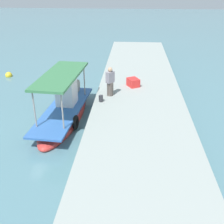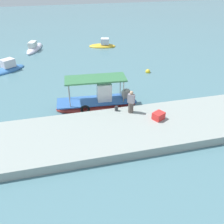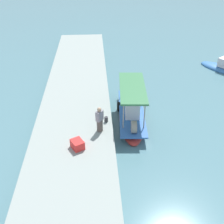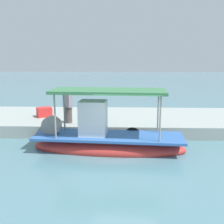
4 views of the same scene
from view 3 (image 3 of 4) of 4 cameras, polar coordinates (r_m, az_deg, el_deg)
name	(u,v)px [view 3 (image 3 of 4)]	position (r m, az deg, el deg)	size (l,w,h in m)	color
ground_plane	(135,113)	(20.40, 4.85, -0.21)	(120.00, 120.00, 0.00)	slate
dock_quay	(75,112)	(20.10, -7.67, 0.08)	(36.00, 5.14, 0.61)	#98A19C
main_fishing_boat	(131,114)	(19.41, 4.07, -0.41)	(6.56, 2.19, 2.92)	red
fisherman_near_bollard	(100,120)	(17.04, -2.60, -1.78)	(0.54, 0.54, 1.72)	#554B45
mooring_bollard	(106,119)	(18.19, -1.23, -1.56)	(0.24, 0.24, 0.37)	#2D2D33
cargo_crate	(77,144)	(16.10, -7.23, -6.71)	(0.77, 0.62, 0.51)	red
moored_boat_near	(222,68)	(29.39, 21.90, 8.60)	(4.52, 3.94, 1.50)	#3B74B9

